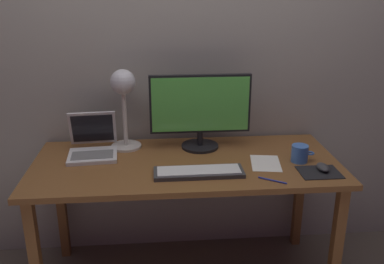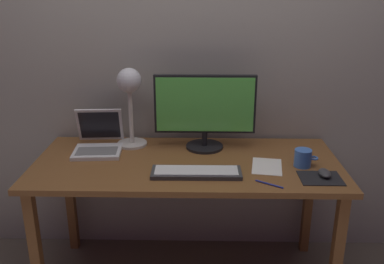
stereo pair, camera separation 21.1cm
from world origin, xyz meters
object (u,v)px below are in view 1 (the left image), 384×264
at_px(keyboard_main, 199,172).
at_px(laptop, 93,142).
at_px(coffee_mug, 300,153).
at_px(pen, 272,180).
at_px(mouse, 323,167).
at_px(desk_lamp, 123,93).
at_px(monitor, 200,108).

bearing_deg(keyboard_main, laptop, 149.56).
distance_m(coffee_mug, pen, 0.30).
bearing_deg(pen, mouse, 18.16).
bearing_deg(coffee_mug, pen, -132.95).
bearing_deg(mouse, desk_lamp, 157.81).
relative_size(keyboard_main, mouse, 4.59).
bearing_deg(keyboard_main, monitor, 83.15).
xyz_separation_m(desk_lamp, pen, (0.72, -0.50, -0.31)).
relative_size(laptop, desk_lamp, 0.68).
distance_m(monitor, pen, 0.59).
height_order(laptop, mouse, laptop).
height_order(keyboard_main, pen, keyboard_main).
relative_size(desk_lamp, mouse, 4.67).
bearing_deg(monitor, desk_lamp, 175.00).
bearing_deg(pen, coffee_mug, 47.05).
bearing_deg(desk_lamp, keyboard_main, -46.25).
xyz_separation_m(monitor, desk_lamp, (-0.42, 0.04, 0.09)).
bearing_deg(monitor, mouse, -32.63).
distance_m(keyboard_main, coffee_mug, 0.55).
bearing_deg(desk_lamp, coffee_mug, -17.00).
relative_size(desk_lamp, coffee_mug, 3.68).
bearing_deg(mouse, coffee_mug, 121.64).
bearing_deg(coffee_mug, laptop, 169.01).
relative_size(coffee_mug, pen, 0.87).
xyz_separation_m(monitor, pen, (0.30, -0.46, -0.23)).
relative_size(monitor, pen, 3.99).
bearing_deg(monitor, coffee_mug, -26.03).
xyz_separation_m(keyboard_main, desk_lamp, (-0.38, 0.39, 0.31)).
height_order(keyboard_main, coffee_mug, coffee_mug).
bearing_deg(laptop, pen, -25.71).
height_order(keyboard_main, mouse, mouse).
relative_size(keyboard_main, desk_lamp, 0.98).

